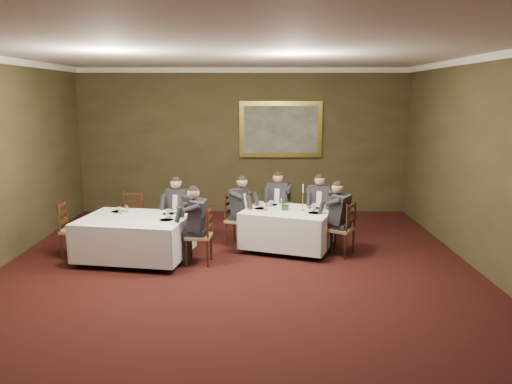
{
  "coord_description": "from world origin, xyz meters",
  "views": [
    {
      "loc": [
        0.33,
        -7.15,
        2.87
      ],
      "look_at": [
        0.32,
        1.65,
        1.15
      ],
      "focal_mm": 35.0,
      "sensor_mm": 36.0,
      "label": 1
    }
  ],
  "objects_px": {
    "chair_sec_backleft": "(131,229)",
    "candlestick": "(303,201)",
    "diner_main_endleft": "(238,219)",
    "chair_sec_endright": "(200,247)",
    "diner_sec_backright": "(179,220)",
    "diner_sec_endright": "(199,235)",
    "chair_main_endleft": "(238,230)",
    "table_main": "(288,226)",
    "table_second": "(135,235)",
    "centerpiece": "(285,203)",
    "chair_sec_backright": "(180,231)",
    "diner_main_endright": "(341,228)",
    "diner_main_backright": "(319,215)",
    "chair_main_endright": "(341,240)",
    "diner_main_backleft": "(279,212)",
    "chair_sec_endleft": "(74,241)",
    "painting": "(281,129)",
    "chair_main_backleft": "(279,223)",
    "chair_main_backright": "(319,226)"
  },
  "relations": [
    {
      "from": "painting",
      "to": "chair_main_backright",
      "type": "bearing_deg",
      "value": -74.58
    },
    {
      "from": "diner_main_endleft",
      "to": "chair_main_endright",
      "type": "height_order",
      "value": "diner_main_endleft"
    },
    {
      "from": "table_second",
      "to": "diner_main_endright",
      "type": "xyz_separation_m",
      "value": [
        3.65,
        0.25,
        0.06
      ]
    },
    {
      "from": "chair_sec_backright",
      "to": "diner_main_backright",
      "type": "bearing_deg",
      "value": -153.51
    },
    {
      "from": "diner_main_backright",
      "to": "chair_sec_endleft",
      "type": "height_order",
      "value": "diner_main_backright"
    },
    {
      "from": "chair_main_endleft",
      "to": "diner_main_endright",
      "type": "distance_m",
      "value": 2.01
    },
    {
      "from": "chair_sec_endleft",
      "to": "chair_main_backright",
      "type": "bearing_deg",
      "value": 101.49
    },
    {
      "from": "diner_main_backleft",
      "to": "centerpiece",
      "type": "relative_size",
      "value": 5.49
    },
    {
      "from": "table_second",
      "to": "chair_main_endright",
      "type": "bearing_deg",
      "value": 3.8
    },
    {
      "from": "diner_sec_endright",
      "to": "diner_main_endleft",
      "type": "bearing_deg",
      "value": -25.38
    },
    {
      "from": "chair_main_backleft",
      "to": "diner_sec_endright",
      "type": "xyz_separation_m",
      "value": [
        -1.45,
        -1.69,
        0.23
      ]
    },
    {
      "from": "chair_main_backright",
      "to": "diner_main_endleft",
      "type": "bearing_deg",
      "value": 24.57
    },
    {
      "from": "chair_sec_endleft",
      "to": "diner_main_backright",
      "type": "bearing_deg",
      "value": 101.36
    },
    {
      "from": "chair_main_endleft",
      "to": "chair_sec_backleft",
      "type": "height_order",
      "value": "same"
    },
    {
      "from": "chair_main_endleft",
      "to": "chair_sec_endright",
      "type": "height_order",
      "value": "same"
    },
    {
      "from": "diner_main_backright",
      "to": "chair_sec_backright",
      "type": "height_order",
      "value": "diner_main_backright"
    },
    {
      "from": "diner_main_backleft",
      "to": "chair_main_endright",
      "type": "bearing_deg",
      "value": 148.13
    },
    {
      "from": "chair_sec_endright",
      "to": "chair_sec_backright",
      "type": "bearing_deg",
      "value": 30.28
    },
    {
      "from": "diner_main_backleft",
      "to": "chair_main_endright",
      "type": "relative_size",
      "value": 1.35
    },
    {
      "from": "diner_main_endleft",
      "to": "diner_main_backleft",
      "type": "bearing_deg",
      "value": 146.92
    },
    {
      "from": "candlestick",
      "to": "painting",
      "type": "relative_size",
      "value": 0.26
    },
    {
      "from": "diner_main_backright",
      "to": "chair_main_endleft",
      "type": "xyz_separation_m",
      "value": [
        -1.61,
        -0.27,
        -0.23
      ]
    },
    {
      "from": "table_second",
      "to": "diner_main_endleft",
      "type": "bearing_deg",
      "value": 27.26
    },
    {
      "from": "diner_sec_endright",
      "to": "centerpiece",
      "type": "bearing_deg",
      "value": -58.3
    },
    {
      "from": "diner_main_backright",
      "to": "diner_sec_endright",
      "type": "relative_size",
      "value": 1.0
    },
    {
      "from": "chair_main_endright",
      "to": "chair_sec_backright",
      "type": "height_order",
      "value": "same"
    },
    {
      "from": "table_second",
      "to": "centerpiece",
      "type": "relative_size",
      "value": 8.37
    },
    {
      "from": "chair_sec_backleft",
      "to": "centerpiece",
      "type": "distance_m",
      "value": 3.09
    },
    {
      "from": "diner_main_backright",
      "to": "centerpiece",
      "type": "bearing_deg",
      "value": 54.57
    },
    {
      "from": "chair_main_endleft",
      "to": "chair_sec_backleft",
      "type": "relative_size",
      "value": 1.0
    },
    {
      "from": "diner_main_endright",
      "to": "candlestick",
      "type": "height_order",
      "value": "diner_main_endright"
    },
    {
      "from": "diner_main_backleft",
      "to": "chair_main_backleft",
      "type": "bearing_deg",
      "value": -90.0
    },
    {
      "from": "chair_sec_backleft",
      "to": "diner_sec_backright",
      "type": "height_order",
      "value": "diner_sec_backright"
    },
    {
      "from": "chair_main_backleft",
      "to": "chair_main_backright",
      "type": "height_order",
      "value": "same"
    },
    {
      "from": "table_main",
      "to": "diner_sec_endright",
      "type": "distance_m",
      "value": 1.75
    },
    {
      "from": "diner_sec_backright",
      "to": "diner_sec_endright",
      "type": "xyz_separation_m",
      "value": [
        0.5,
        -1.03,
        0.0
      ]
    },
    {
      "from": "diner_main_backleft",
      "to": "chair_sec_endleft",
      "type": "height_order",
      "value": "diner_main_backleft"
    },
    {
      "from": "chair_main_endleft",
      "to": "diner_sec_endright",
      "type": "height_order",
      "value": "diner_sec_endright"
    },
    {
      "from": "chair_sec_endright",
      "to": "diner_sec_endright",
      "type": "xyz_separation_m",
      "value": [
        -0.01,
        0.0,
        0.23
      ]
    },
    {
      "from": "chair_sec_backleft",
      "to": "candlestick",
      "type": "height_order",
      "value": "candlestick"
    },
    {
      "from": "diner_main_endleft",
      "to": "chair_sec_endright",
      "type": "relative_size",
      "value": 1.35
    },
    {
      "from": "chair_sec_backright",
      "to": "chair_sec_endright",
      "type": "xyz_separation_m",
      "value": [
        0.5,
        -1.04,
        0.0
      ]
    },
    {
      "from": "diner_main_endleft",
      "to": "chair_sec_endright",
      "type": "distance_m",
      "value": 1.29
    },
    {
      "from": "candlestick",
      "to": "diner_main_endleft",
      "type": "bearing_deg",
      "value": 162.49
    },
    {
      "from": "candlestick",
      "to": "chair_sec_endleft",
      "type": "bearing_deg",
      "value": -175.26
    },
    {
      "from": "diner_main_backright",
      "to": "chair_sec_endright",
      "type": "height_order",
      "value": "diner_main_backright"
    },
    {
      "from": "chair_main_endleft",
      "to": "table_main",
      "type": "bearing_deg",
      "value": 92.11
    },
    {
      "from": "chair_main_endleft",
      "to": "candlestick",
      "type": "relative_size",
      "value": 1.95
    },
    {
      "from": "table_second",
      "to": "chair_main_backright",
      "type": "relative_size",
      "value": 2.05
    },
    {
      "from": "chair_main_endright",
      "to": "diner_sec_endright",
      "type": "bearing_deg",
      "value": 132.02
    }
  ]
}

